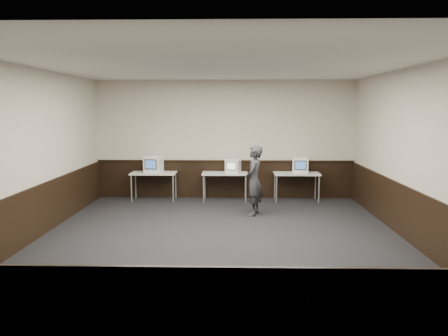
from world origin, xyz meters
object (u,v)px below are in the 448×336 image
object	(u,v)px
emac_left	(154,164)
emac_center	(233,166)
person	(254,181)
desk_left	(154,175)
desk_right	(297,176)
emac_right	(300,165)
desk_center	(225,175)

from	to	relation	value
emac_left	emac_center	size ratio (longest dim) A/B	1.14
person	desk_left	bearing A→B (deg)	-107.10
emac_left	person	bearing A→B (deg)	-22.90
desk_right	emac_right	world-z (taller)	emac_right
desk_left	emac_left	xyz separation A→B (m)	(-0.00, 0.04, 0.29)
desk_left	desk_center	distance (m)	1.90
desk_center	desk_right	world-z (taller)	same
desk_left	emac_center	distance (m)	2.13
emac_center	person	bearing A→B (deg)	-59.02
desk_left	emac_center	world-z (taller)	emac_center
emac_center	desk_left	bearing A→B (deg)	-165.06
desk_center	emac_left	bearing A→B (deg)	178.88
desk_left	emac_center	xyz separation A→B (m)	(2.12, 0.03, 0.25)
desk_right	person	world-z (taller)	person
emac_left	emac_right	bearing A→B (deg)	8.84
desk_right	emac_left	size ratio (longest dim) A/B	2.30
emac_center	person	distance (m)	1.68
desk_center	emac_right	size ratio (longest dim) A/B	2.44
desk_left	emac_right	world-z (taller)	emac_right
desk_center	emac_left	distance (m)	1.93
emac_right	emac_left	bearing A→B (deg)	-171.20
emac_center	emac_right	xyz separation A→B (m)	(1.78, 0.01, 0.02)
desk_right	emac_left	bearing A→B (deg)	179.44
desk_left	emac_left	distance (m)	0.29
desk_left	emac_center	bearing A→B (deg)	0.77
desk_left	desk_center	size ratio (longest dim) A/B	1.00
desk_center	emac_left	world-z (taller)	emac_left
emac_right	person	world-z (taller)	person
desk_right	emac_center	xyz separation A→B (m)	(-1.68, 0.03, 0.25)
desk_right	emac_right	bearing A→B (deg)	18.95
desk_right	emac_center	distance (m)	1.70
desk_left	emac_right	distance (m)	3.91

